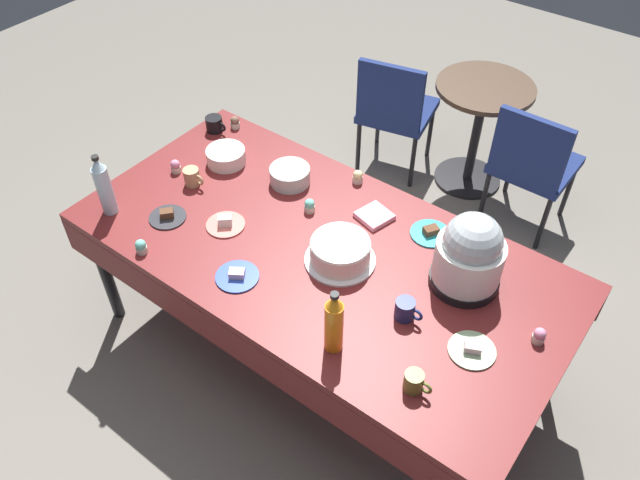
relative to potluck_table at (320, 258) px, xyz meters
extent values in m
plane|color=slate|center=(0.00, 0.00, -0.69)|extent=(9.00, 9.00, 0.00)
cube|color=maroon|center=(0.00, 0.00, 0.04)|extent=(2.20, 1.10, 0.04)
cylinder|color=black|center=(-1.02, -0.47, -0.33)|extent=(0.06, 0.06, 0.71)
cylinder|color=black|center=(-1.02, 0.47, -0.33)|extent=(0.06, 0.06, 0.71)
cylinder|color=black|center=(1.02, 0.47, -0.33)|extent=(0.06, 0.06, 0.71)
cube|color=maroon|center=(0.00, -0.55, -0.07)|extent=(2.20, 0.01, 0.18)
cube|color=maroon|center=(0.00, 0.55, -0.07)|extent=(2.20, 0.01, 0.18)
cylinder|color=silver|center=(0.11, -0.01, 0.07)|extent=(0.31, 0.31, 0.01)
cylinder|color=white|center=(0.11, -0.01, 0.12)|extent=(0.26, 0.26, 0.09)
cylinder|color=white|center=(0.11, -0.01, 0.17)|extent=(0.25, 0.25, 0.01)
cylinder|color=black|center=(0.59, 0.20, 0.08)|extent=(0.29, 0.29, 0.04)
cylinder|color=white|center=(0.59, 0.20, 0.19)|extent=(0.28, 0.28, 0.18)
sphere|color=#B2BCC1|center=(0.59, 0.20, 0.30)|extent=(0.24, 0.24, 0.24)
cylinder|color=#B2C6BC|center=(-0.39, 0.28, 0.10)|extent=(0.20, 0.20, 0.08)
cylinder|color=silver|center=(-0.75, 0.21, 0.10)|extent=(0.20, 0.20, 0.08)
cylinder|color=#2D2D33|center=(-0.68, -0.26, 0.07)|extent=(0.17, 0.17, 0.01)
cube|color=brown|center=(-0.68, -0.26, 0.09)|extent=(0.07, 0.07, 0.04)
cylinder|color=#E07266|center=(-0.43, -0.14, 0.07)|extent=(0.18, 0.18, 0.01)
cube|color=white|center=(-0.43, -0.14, 0.09)|extent=(0.08, 0.07, 0.05)
cylinder|color=#8CA87F|center=(0.78, -0.09, 0.07)|extent=(0.18, 0.18, 0.01)
cube|color=beige|center=(0.78, -0.09, 0.09)|extent=(0.08, 0.07, 0.03)
cylinder|color=teal|center=(0.34, 0.37, 0.07)|extent=(0.18, 0.18, 0.01)
cube|color=brown|center=(0.34, 0.37, 0.09)|extent=(0.07, 0.08, 0.03)
cylinder|color=#2D4CB2|center=(-0.17, -0.34, 0.07)|extent=(0.18, 0.18, 0.01)
cube|color=beige|center=(-0.17, -0.34, 0.09)|extent=(0.08, 0.07, 0.03)
cylinder|color=beige|center=(-0.60, -0.48, 0.08)|extent=(0.05, 0.05, 0.03)
sphere|color=#6BC6B2|center=(-0.60, -0.48, 0.11)|extent=(0.05, 0.05, 0.05)
cylinder|color=beige|center=(-0.19, 0.17, 0.08)|extent=(0.05, 0.05, 0.03)
sphere|color=#6BC6B2|center=(-0.19, 0.17, 0.11)|extent=(0.05, 0.05, 0.05)
cylinder|color=beige|center=(-0.13, 0.48, 0.08)|extent=(0.05, 0.05, 0.03)
sphere|color=beige|center=(-0.13, 0.48, 0.11)|extent=(0.05, 0.05, 0.05)
cylinder|color=beige|center=(0.96, 0.10, 0.08)|extent=(0.05, 0.05, 0.03)
sphere|color=pink|center=(0.96, 0.10, 0.11)|extent=(0.05, 0.05, 0.05)
cylinder|color=beige|center=(-0.90, 0.00, 0.08)|extent=(0.05, 0.05, 0.03)
sphere|color=pink|center=(-0.90, 0.00, 0.11)|extent=(0.05, 0.05, 0.05)
cylinder|color=beige|center=(-0.92, 0.46, 0.08)|extent=(0.05, 0.05, 0.03)
sphere|color=brown|center=(-0.92, 0.46, 0.11)|extent=(0.05, 0.05, 0.05)
cylinder|color=silver|center=(-0.92, -0.39, 0.19)|extent=(0.07, 0.07, 0.25)
cone|color=silver|center=(-0.92, -0.39, 0.33)|extent=(0.06, 0.06, 0.05)
cylinder|color=black|center=(-0.92, -0.39, 0.37)|extent=(0.03, 0.03, 0.02)
cylinder|color=orange|center=(0.35, -0.39, 0.18)|extent=(0.07, 0.07, 0.23)
cone|color=orange|center=(0.35, -0.39, 0.32)|extent=(0.06, 0.06, 0.05)
cylinder|color=black|center=(0.35, -0.39, 0.35)|extent=(0.03, 0.03, 0.02)
cylinder|color=black|center=(-0.99, 0.37, 0.10)|extent=(0.09, 0.09, 0.08)
torus|color=black|center=(-0.93, 0.37, 0.11)|extent=(0.05, 0.01, 0.05)
cylinder|color=tan|center=(-0.76, -0.02, 0.11)|extent=(0.08, 0.08, 0.09)
torus|color=tan|center=(-0.71, -0.02, 0.11)|extent=(0.06, 0.01, 0.06)
cylinder|color=navy|center=(0.49, -0.10, 0.11)|extent=(0.08, 0.08, 0.09)
torus|color=navy|center=(0.54, -0.10, 0.11)|extent=(0.06, 0.01, 0.06)
cylinder|color=olive|center=(0.69, -0.36, 0.10)|extent=(0.07, 0.07, 0.08)
torus|color=olive|center=(0.74, -0.36, 0.11)|extent=(0.05, 0.01, 0.05)
cube|color=pink|center=(0.08, 0.31, 0.07)|extent=(0.17, 0.17, 0.02)
cube|color=navy|center=(-0.55, 1.57, -0.26)|extent=(0.52, 0.52, 0.05)
cube|color=navy|center=(-0.51, 1.38, -0.04)|extent=(0.42, 0.13, 0.40)
cylinder|color=black|center=(-0.41, 1.80, -0.49)|extent=(0.04, 0.04, 0.40)
cylinder|color=black|center=(-0.78, 1.72, -0.49)|extent=(0.04, 0.04, 0.40)
cylinder|color=black|center=(-0.32, 1.43, -0.49)|extent=(0.04, 0.04, 0.40)
cylinder|color=black|center=(-0.69, 1.35, -0.49)|extent=(0.04, 0.04, 0.40)
cube|color=navy|center=(0.40, 1.57, -0.26)|extent=(0.44, 0.44, 0.05)
cube|color=navy|center=(0.40, 1.37, -0.04)|extent=(0.42, 0.04, 0.40)
cylinder|color=black|center=(0.59, 1.76, -0.49)|extent=(0.03, 0.03, 0.40)
cylinder|color=black|center=(0.21, 1.77, -0.49)|extent=(0.03, 0.03, 0.40)
cylinder|color=black|center=(0.59, 1.38, -0.49)|extent=(0.03, 0.03, 0.40)
cylinder|color=black|center=(0.21, 1.39, -0.49)|extent=(0.03, 0.03, 0.40)
cylinder|color=#473323|center=(-0.05, 1.72, 0.02)|extent=(0.60, 0.60, 0.03)
cylinder|color=black|center=(-0.05, 1.72, -0.33)|extent=(0.06, 0.06, 0.67)
cylinder|color=black|center=(-0.05, 1.72, -0.68)|extent=(0.44, 0.44, 0.02)
camera|label=1|loc=(1.17, -1.56, 2.03)|focal=35.51mm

